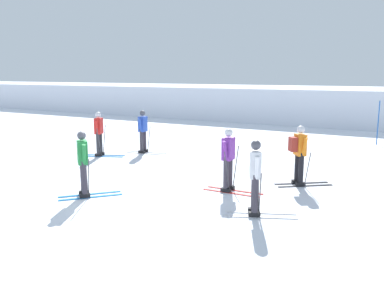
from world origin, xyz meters
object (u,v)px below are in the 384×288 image
(skier_purple, at_px, (229,158))
(trail_marker_pole, at_px, (378,123))
(skier_blue, at_px, (143,130))
(skier_red, at_px, (99,133))
(skier_green, at_px, (83,162))
(skier_white, at_px, (255,176))
(skier_orange, at_px, (299,152))

(skier_purple, distance_m, trail_marker_pole, 10.27)
(skier_blue, relative_size, skier_red, 1.00)
(skier_green, distance_m, trail_marker_pole, 13.47)
(skier_white, xyz_separation_m, skier_red, (-7.51, 3.33, 0.00))
(skier_orange, bearing_deg, skier_white, -94.25)
(skier_orange, bearing_deg, skier_purple, -134.60)
(skier_white, relative_size, skier_green, 1.00)
(skier_green, relative_size, skier_red, 1.00)
(skier_red, bearing_deg, skier_white, -23.89)
(skier_white, height_order, trail_marker_pole, trail_marker_pole)
(trail_marker_pole, bearing_deg, skier_blue, -140.40)
(skier_purple, relative_size, trail_marker_pole, 0.87)
(skier_white, relative_size, trail_marker_pole, 0.87)
(skier_purple, xyz_separation_m, skier_orange, (1.49, 1.51, 0.04))
(skier_white, distance_m, skier_red, 8.22)
(skier_white, relative_size, skier_orange, 1.00)
(skier_blue, xyz_separation_m, skier_green, (2.09, -5.46, 0.00))
(skier_blue, relative_size, skier_green, 1.00)
(skier_white, xyz_separation_m, skier_green, (-4.31, -0.82, 0.00))
(skier_blue, bearing_deg, skier_red, -130.32)
(skier_red, height_order, skier_orange, same)
(skier_red, bearing_deg, trail_marker_pole, 41.02)
(trail_marker_pole, bearing_deg, skier_white, -98.18)
(skier_green, bearing_deg, skier_white, 10.82)
(skier_blue, xyz_separation_m, trail_marker_pole, (8.02, 6.64, 0.07))
(skier_red, distance_m, skier_purple, 6.52)
(skier_red, xyz_separation_m, trail_marker_pole, (9.13, 7.95, 0.07))
(skier_white, xyz_separation_m, skier_purple, (-1.27, 1.42, 0.00))
(skier_purple, height_order, skier_orange, same)
(skier_white, relative_size, skier_red, 1.00)
(skier_purple, bearing_deg, trail_marker_pole, 73.63)
(skier_blue, distance_m, skier_green, 5.85)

